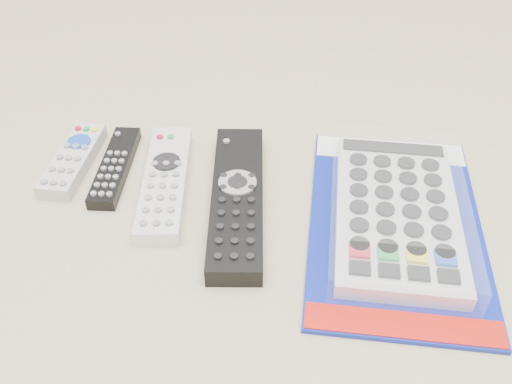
# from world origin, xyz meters

# --- Properties ---
(remote_small_grey) EXTENTS (0.05, 0.15, 0.02)m
(remote_small_grey) POSITION_xyz_m (-0.21, 0.04, 0.01)
(remote_small_grey) COLOR #AAAAAD
(remote_small_grey) RESTS_ON ground
(remote_slim_black) EXTENTS (0.04, 0.16, 0.02)m
(remote_slim_black) POSITION_xyz_m (-0.15, 0.03, 0.01)
(remote_slim_black) COLOR black
(remote_slim_black) RESTS_ON ground
(remote_silver_dvd) EXTENTS (0.08, 0.22, 0.02)m
(remote_silver_dvd) POSITION_xyz_m (-0.08, 0.00, 0.01)
(remote_silver_dvd) COLOR silver
(remote_silver_dvd) RESTS_ON ground
(remote_large_black) EXTENTS (0.09, 0.27, 0.03)m
(remote_large_black) POSITION_xyz_m (0.02, -0.02, 0.01)
(remote_large_black) COLOR black
(remote_large_black) RESTS_ON ground
(jumbo_remote_packaged) EXTENTS (0.21, 0.34, 0.04)m
(jumbo_remote_packaged) POSITION_xyz_m (0.21, -0.03, 0.02)
(jumbo_remote_packaged) COLOR navy
(jumbo_remote_packaged) RESTS_ON ground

